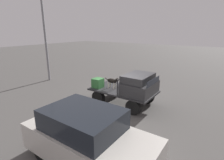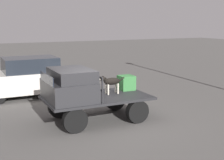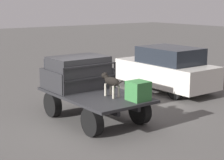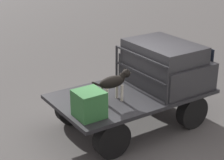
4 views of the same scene
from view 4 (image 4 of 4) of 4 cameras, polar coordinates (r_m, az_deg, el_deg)
The scene contains 6 objects.
ground_plane at distance 8.68m, azimuth 2.92°, elevation -6.83°, with size 80.00×80.00×0.00m, color #514F4C.
flatbed_truck at distance 8.41m, azimuth 2.99°, elevation -3.32°, with size 3.49×1.98×0.82m.
truck_cab at distance 8.72m, azimuth 8.15°, elevation 2.38°, with size 1.41×1.86×0.99m.
truck_headboard at distance 8.24m, azimuth 4.28°, elevation 1.92°, with size 0.04×1.86×0.81m.
dog at distance 7.72m, azimuth 0.38°, elevation -0.26°, with size 0.96×0.25×0.68m.
cargo_crate at distance 7.14m, azimuth -3.51°, elevation -3.67°, with size 0.53×0.53×0.53m.
Camera 4 is at (-4.58, -6.10, 4.13)m, focal length 60.00 mm.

